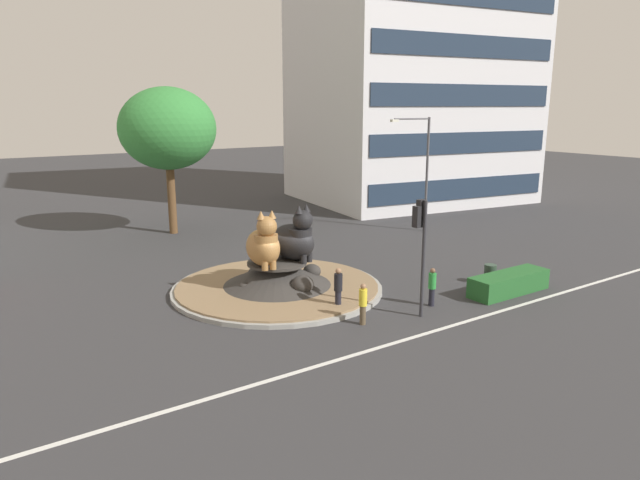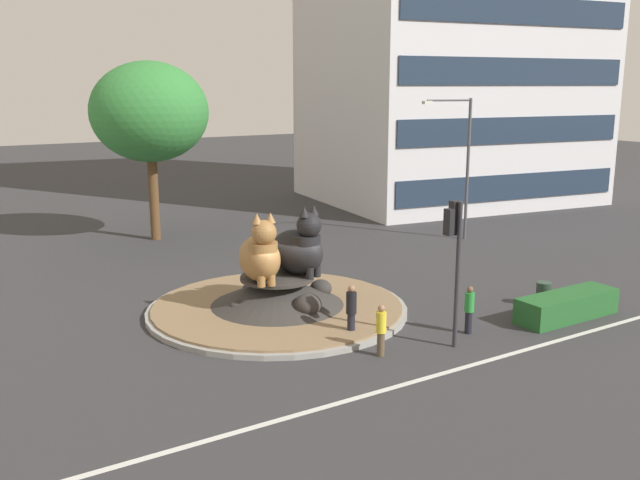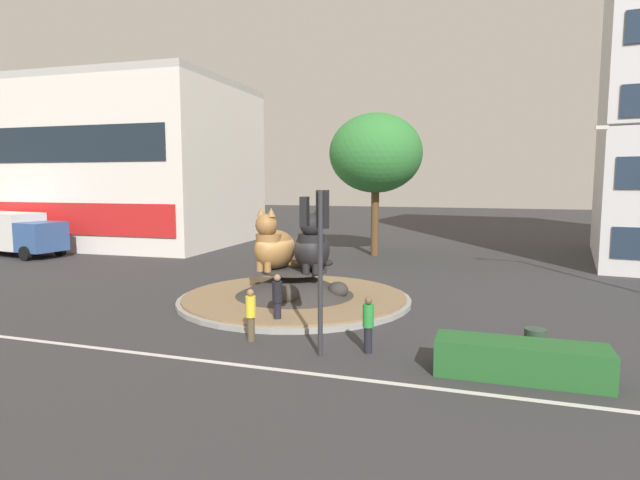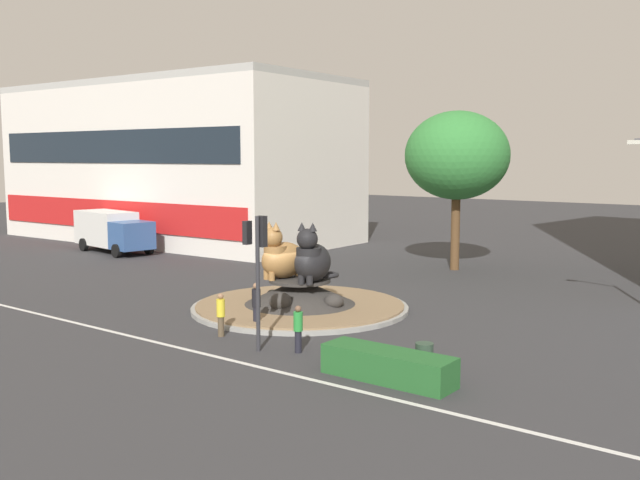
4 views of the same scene
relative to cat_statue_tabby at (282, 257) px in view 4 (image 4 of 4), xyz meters
name	(u,v)px [view 4 (image 4 of 4)]	position (x,y,z in m)	size (l,w,h in m)	color
ground_plane	(300,309)	(0.79, 0.29, -2.24)	(160.00, 160.00, 0.00)	#333335
lane_centreline	(168,345)	(0.79, -7.09, -2.24)	(112.00, 0.20, 0.01)	silver
roundabout_island	(300,298)	(0.81, 0.27, -1.75)	(9.36, 9.36, 1.33)	gray
cat_statue_tabby	(282,257)	(0.00, 0.00, 0.00)	(1.90, 2.51, 2.50)	#9E703D
cat_statue_black	(312,260)	(1.61, 0.08, 0.02)	(1.97, 2.87, 2.56)	black
traffic_light_mast	(257,252)	(3.73, -5.61, 1.14)	(0.71, 0.55, 4.60)	#2D2D33
shophouse_block	(177,162)	(-24.07, 15.39, 3.89)	(28.21, 14.13, 12.28)	silver
clipped_hedge_strip	(388,365)	(9.03, -5.76, -1.79)	(4.09, 1.20, 0.90)	#235B28
broadleaf_tree_behind_island	(457,156)	(1.11, 14.28, 4.38)	(6.00, 6.00, 9.20)	brown
pedestrian_black_shirt	(256,304)	(1.54, -3.31, -1.30)	(0.34, 0.34, 1.76)	black
pedestrian_green_shirt	(298,328)	(5.03, -5.05, -1.38)	(0.31, 0.31, 1.61)	black
pedestrian_yellow_shirt	(221,314)	(1.40, -5.09, -1.39)	(0.31, 0.31, 1.61)	brown
delivery_box_truck	(112,230)	(-21.25, 6.91, -0.71)	(7.36, 3.48, 2.80)	#335693
litter_bin	(424,357)	(9.46, -4.36, -1.79)	(0.56, 0.56, 0.90)	#2D4233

